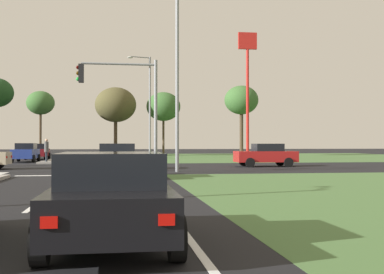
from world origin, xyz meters
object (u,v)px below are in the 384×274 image
street_lamp_second (179,71)px  treeline_fourth (116,105)px  car_silver_seventh (117,160)px  traffic_signal_near_right (128,96)px  car_maroon_third (38,151)px  pedestrian_at_median (46,148)px  treeline_sixth (241,101)px  car_navy_near (115,157)px  fastfood_pole_sign (247,68)px  car_black_fourth (111,197)px  street_lamp_third (148,102)px  car_red_fifth (266,155)px  treeline_fifth (163,107)px  car_blue_second (26,152)px  treeline_third (41,103)px

street_lamp_second → treeline_fourth: (-3.72, 36.23, 0.78)m
car_silver_seventh → street_lamp_second: 7.37m
car_silver_seventh → traffic_signal_near_right: size_ratio=0.70×
car_maroon_third → car_silver_seventh: (7.90, -27.91, 0.02)m
pedestrian_at_median → treeline_sixth: size_ratio=0.21×
car_navy_near → treeline_fourth: size_ratio=0.49×
fastfood_pole_sign → car_black_fourth: bearing=-108.0°
street_lamp_third → car_red_fifth: bearing=-69.5°
car_red_fifth → treeline_fifth: bearing=7.9°
car_blue_second → treeline_sixth: size_ratio=0.48×
pedestrian_at_median → treeline_fourth: 24.05m
traffic_signal_near_right → treeline_sixth: size_ratio=0.67×
pedestrian_at_median → treeline_third: bearing=2.7°
street_lamp_third → treeline_third: bearing=143.6°
car_silver_seventh → treeline_sixth: treeline_sixth is taller
treeline_third → street_lamp_second: bearing=-69.4°
pedestrian_at_median → traffic_signal_near_right: bearing=-164.8°
street_lamp_third → treeline_fifth: 12.50m
car_black_fourth → treeline_third: size_ratio=0.55×
street_lamp_second → fastfood_pole_sign: size_ratio=0.84×
street_lamp_second → pedestrian_at_median: 16.77m
street_lamp_second → treeline_fifth: size_ratio=1.25×
car_silver_seventh → treeline_third: 39.25m
car_navy_near → car_silver_seventh: bearing=-179.0°
car_red_fifth → treeline_fifth: (-4.32, 31.05, 5.55)m
pedestrian_at_median → treeline_third: size_ratio=0.23×
street_lamp_third → car_navy_near: bearing=-99.0°
treeline_sixth → car_black_fourth: bearing=-106.4°
car_blue_second → traffic_signal_near_right: traffic_signal_near_right is taller
car_navy_near → pedestrian_at_median: bearing=29.3°
car_black_fourth → traffic_signal_near_right: (0.63, 17.84, 3.31)m
car_red_fifth → street_lamp_third: (-7.04, 18.86, 5.11)m
car_navy_near → car_black_fourth: car_navy_near is taller
car_red_fifth → traffic_signal_near_right: traffic_signal_near_right is taller
pedestrian_at_median → treeline_sixth: bearing=-53.7°
car_silver_seventh → treeline_fifth: size_ratio=0.51×
car_silver_seventh → treeline_sixth: bearing=67.7°
car_red_fifth → street_lamp_second: bearing=129.4°
car_silver_seventh → street_lamp_third: size_ratio=0.39×
fastfood_pole_sign → treeline_third: (-21.48, 14.85, -2.51)m
traffic_signal_near_right → street_lamp_second: (2.89, 1.75, 1.63)m
street_lamp_third → treeline_fourth: street_lamp_third is taller
traffic_signal_near_right → car_silver_seventh: bearing=-102.3°
car_black_fourth → fastfood_pole_sign: bearing=72.0°
treeline_fifth → traffic_signal_near_right: bearing=-97.9°
car_black_fourth → car_maroon_third: bearing=100.3°
car_navy_near → car_black_fourth: bearing=-179.8°
car_navy_near → traffic_signal_near_right: 6.28m
car_black_fourth → treeline_sixth: treeline_sixth is taller
car_black_fourth → pedestrian_at_median: bearing=99.6°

